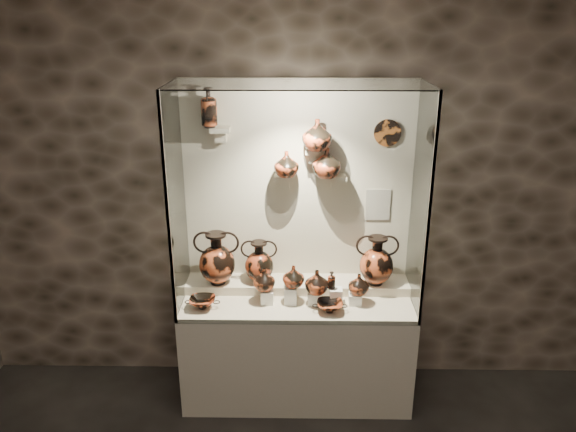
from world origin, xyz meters
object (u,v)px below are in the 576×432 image
Objects in this scene: jug_b at (293,276)px; lekythos_tall at (209,105)px; amphora_right at (377,260)px; ovoid_vase_b at (317,135)px; amphora_mid at (259,262)px; lekythos_small at (331,279)px; ovoid_vase_c at (327,163)px; jug_c at (317,282)px; kylix_left at (202,302)px; kylix_right at (330,306)px; amphora_left at (217,258)px; jug_a at (264,279)px; ovoid_vase_a at (286,164)px; jug_e at (359,284)px.

lekythos_tall is (-0.59, 0.26, 1.18)m from jug_b.
ovoid_vase_b is (-0.46, 0.05, 0.94)m from amphora_right.
amphora_right reaches higher than amphora_mid.
ovoid_vase_c reaches higher than lekythos_small.
lekythos_small reaches higher than jug_c.
jug_c reaches higher than kylix_left.
amphora_right is 0.52m from kylix_right.
ovoid_vase_c reaches higher than jug_c.
amphora_left is 2.69× the size of lekythos_small.
kylix_right is (0.52, -0.33, -0.19)m from amphora_mid.
amphora_left is at bearing 171.86° from jug_a.
jug_a is at bearing -150.73° from amphora_right.
lekythos_small is at bearing 14.30° from jug_a.
amphora_right is at bearing -0.78° from jug_c.
amphora_mid is at bearing 119.90° from jug_a.
amphora_right is 1.74× the size of ovoid_vase_b.
jug_b is at bearing -129.26° from ovoid_vase_b.
amphora_left reaches higher than kylix_right.
amphora_left is 0.87m from lekythos_small.
ovoid_vase_a reaches higher than kylix_left.
jug_c is 1.19× the size of lekythos_small.
jug_e is (0.73, -0.21, -0.07)m from amphora_mid.
amphora_right is 0.50m from jug_c.
jug_a is at bearing 176.45° from jug_e.
kylix_left is (-1.12, -0.08, -0.11)m from jug_e.
amphora_mid is 1.52× the size of ovoid_vase_c.
jug_e is at bearing 14.93° from jug_a.
ovoid_vase_a is at bearing 106.06° from jug_c.
lekythos_small is at bearing -7.95° from amphora_left.
amphora_left is 0.41m from jug_a.
amphora_left is 0.77m from jug_c.
kylix_left is at bearing -150.57° from amphora_right.
lekythos_small reaches higher than jug_e.
kylix_left is 1.10× the size of ovoid_vase_b.
amphora_mid is 1.06× the size of lekythos_tall.
amphora_mid reaches higher than jug_e.
lekythos_tall reaches higher than amphora_mid.
amphora_left is at bearing 82.78° from kylix_left.
ovoid_vase_a is at bearing -167.81° from amphora_right.
amphora_right is 0.85m from jug_a.
jug_e is (1.04, -0.18, -0.11)m from amphora_left.
ovoid_vase_c reaches higher than kylix_left.
lekythos_small reaches higher than jug_a.
amphora_right is 1.66m from lekythos_tall.
amphora_right is at bearing -9.66° from ovoid_vase_b.
jug_b is at bearing 148.70° from jug_c.
kylix_left is at bearing -178.24° from jug_e.
ovoid_vase_b reaches higher than jug_c.
ovoid_vase_b reaches higher than amphora_mid.
jug_c is 0.96× the size of ovoid_vase_a.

